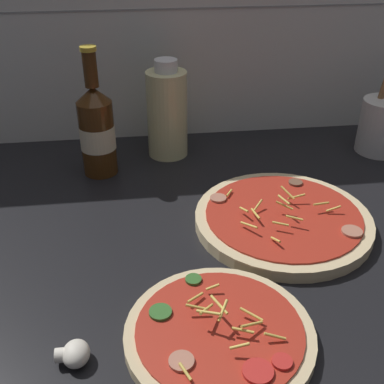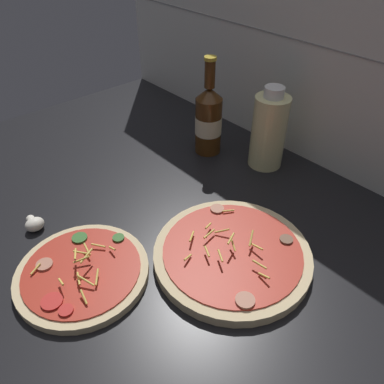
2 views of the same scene
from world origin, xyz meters
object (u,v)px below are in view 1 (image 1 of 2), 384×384
object	(u,v)px
mushroom_left	(74,354)
utensil_crock	(382,125)
oil_bottle	(167,113)
pizza_far	(283,219)
pizza_near	(219,334)
beer_bottle	(97,130)

from	to	relation	value
mushroom_left	utensil_crock	world-z (taller)	utensil_crock
oil_bottle	utensil_crock	distance (cm)	44.99
pizza_far	mushroom_left	distance (cm)	39.65
pizza_near	pizza_far	world-z (taller)	pizza_far
pizza_near	utensil_crock	world-z (taller)	utensil_crock
pizza_far	beer_bottle	bearing A→B (deg)	143.41
pizza_near	utensil_crock	distance (cm)	63.91
pizza_far	mushroom_left	xyz separation A→B (cm)	(-31.66, -23.87, 0.20)
oil_bottle	pizza_near	bearing A→B (deg)	-87.91
pizza_near	beer_bottle	world-z (taller)	beer_bottle
utensil_crock	pizza_far	bearing A→B (deg)	-138.91
pizza_far	pizza_near	bearing A→B (deg)	-122.80
pizza_near	beer_bottle	bearing A→B (deg)	109.22
beer_bottle	mushroom_left	bearing A→B (deg)	-91.69
beer_bottle	pizza_far	bearing A→B (deg)	-36.59
oil_bottle	mushroom_left	world-z (taller)	oil_bottle
pizza_far	mushroom_left	world-z (taller)	pizza_far
pizza_near	pizza_far	distance (cm)	26.89
beer_bottle	oil_bottle	bearing A→B (deg)	24.99
pizza_near	beer_bottle	xyz separation A→B (cm)	(-15.72, 45.09, 8.13)
mushroom_left	pizza_near	bearing A→B (deg)	4.23
pizza_near	utensil_crock	xyz separation A→B (cm)	(42.78, 47.21, 4.98)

